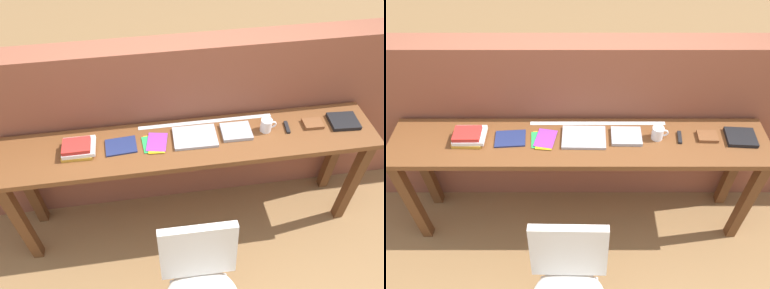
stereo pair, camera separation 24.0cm
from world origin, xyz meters
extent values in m
plane|color=olive|center=(0.00, 0.00, 0.00)|extent=(40.00, 40.00, 0.00)
cube|color=brown|center=(0.00, 0.64, 0.71)|extent=(6.00, 0.20, 1.41)
cube|color=brown|center=(0.00, 0.30, 0.86)|extent=(2.50, 0.44, 0.04)
cube|color=#5B341A|center=(-1.19, 0.14, 0.42)|extent=(0.07, 0.07, 0.84)
cube|color=#5B341A|center=(1.19, 0.14, 0.42)|extent=(0.07, 0.07, 0.84)
cube|color=#5B341A|center=(-1.19, 0.46, 0.42)|extent=(0.07, 0.07, 0.84)
cube|color=#5B341A|center=(1.19, 0.46, 0.42)|extent=(0.07, 0.07, 0.84)
cube|color=silver|center=(-0.06, -0.38, 0.69)|extent=(0.44, 0.11, 0.40)
cylinder|color=#B2B2B7|center=(0.10, -0.42, 0.21)|extent=(0.02, 0.02, 0.41)
cube|color=gold|center=(-0.72, 0.30, 0.89)|extent=(0.20, 0.15, 0.02)
cube|color=white|center=(-0.71, 0.32, 0.92)|extent=(0.20, 0.17, 0.03)
cube|color=red|center=(-0.72, 0.30, 0.94)|extent=(0.17, 0.13, 0.03)
cube|color=navy|center=(-0.45, 0.32, 0.89)|extent=(0.21, 0.16, 0.01)
cube|color=orange|center=(-0.24, 0.32, 0.88)|extent=(0.13, 0.16, 0.00)
cube|color=green|center=(-0.25, 0.31, 0.88)|extent=(0.14, 0.16, 0.00)
cube|color=yellow|center=(-0.22, 0.30, 0.89)|extent=(0.12, 0.17, 0.00)
cube|color=purple|center=(-0.22, 0.32, 0.89)|extent=(0.16, 0.19, 0.00)
cube|color=#9E9EA3|center=(0.03, 0.32, 0.89)|extent=(0.29, 0.21, 0.02)
cube|color=#9E9EA3|center=(0.31, 0.33, 0.89)|extent=(0.20, 0.17, 0.02)
cylinder|color=white|center=(0.51, 0.33, 0.93)|extent=(0.08, 0.08, 0.09)
torus|color=white|center=(0.56, 0.33, 0.93)|extent=(0.06, 0.01, 0.06)
cube|color=black|center=(0.66, 0.33, 0.89)|extent=(0.04, 0.11, 0.02)
cube|color=brown|center=(0.84, 0.33, 0.89)|extent=(0.13, 0.10, 0.02)
cube|color=black|center=(1.06, 0.32, 0.89)|extent=(0.20, 0.18, 0.03)
cube|color=silver|center=(0.13, 0.47, 0.88)|extent=(0.93, 0.03, 0.00)
camera|label=1|loc=(-0.25, -1.40, 2.63)|focal=35.00mm
camera|label=2|loc=(-0.01, -1.41, 2.63)|focal=35.00mm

